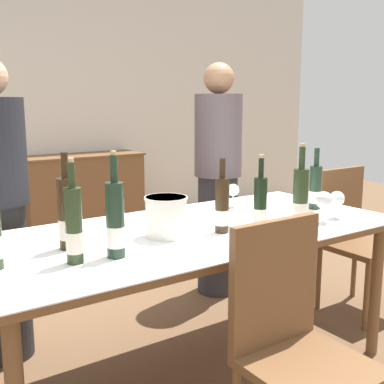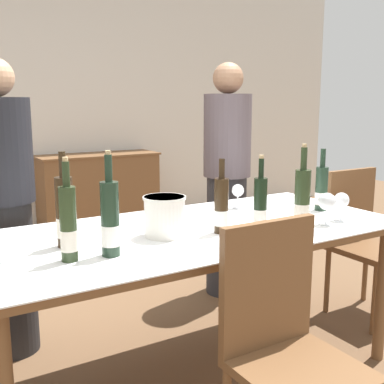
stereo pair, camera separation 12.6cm
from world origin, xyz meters
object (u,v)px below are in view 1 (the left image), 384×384
object	(u,v)px
dining_table	(192,242)
chair_near_front	(293,334)
wine_bottle_0	(260,205)
person_guest_left	(218,181)
wine_glass_1	(324,201)
chair_right_end	(351,231)
wine_bottle_4	(222,206)
wine_glass_2	(337,200)
wine_glass_0	(233,191)
wine_bottle_5	(67,215)
wine_bottle_3	(300,199)
wine_bottle_7	(74,227)
wine_bottle_6	(115,221)
ice_bucket	(166,215)
sideboard_cabinet	(83,194)
wine_bottle_2	(315,188)

from	to	relation	value
dining_table	chair_near_front	bearing A→B (deg)	-92.46
wine_bottle_0	person_guest_left	size ratio (longest dim) A/B	0.22
wine_glass_1	chair_right_end	distance (m)	0.88
wine_bottle_4	wine_glass_2	size ratio (longest dim) A/B	2.36
wine_glass_0	chair_right_end	distance (m)	0.95
wine_bottle_5	dining_table	bearing A→B (deg)	-3.01
dining_table	wine_bottle_3	bearing A→B (deg)	-29.36
wine_bottle_7	wine_glass_1	size ratio (longest dim) A/B	2.49
wine_bottle_6	wine_glass_0	distance (m)	1.04
ice_bucket	wine_bottle_3	world-z (taller)	wine_bottle_3
wine_bottle_3	wine_glass_2	world-z (taller)	wine_bottle_3
wine_bottle_4	wine_glass_2	bearing A→B (deg)	-11.18
wine_bottle_7	wine_bottle_3	bearing A→B (deg)	-5.17
sideboard_cabinet	person_guest_left	bearing A→B (deg)	-84.44
wine_bottle_2	person_guest_left	size ratio (longest dim) A/B	0.21
wine_bottle_2	wine_glass_0	distance (m)	0.47
dining_table	ice_bucket	world-z (taller)	ice_bucket
wine_bottle_2	wine_bottle_4	world-z (taller)	same
wine_bottle_6	person_guest_left	xyz separation A→B (m)	(1.26, 1.00, -0.09)
wine_bottle_7	chair_near_front	xyz separation A→B (m)	(0.61, -0.54, -0.38)
ice_bucket	wine_bottle_5	size ratio (longest dim) A/B	0.48
wine_bottle_3	wine_bottle_2	bearing A→B (deg)	32.03
chair_right_end	ice_bucket	bearing A→B (deg)	-174.98
person_guest_left	wine_bottle_6	bearing A→B (deg)	-141.76
wine_bottle_6	chair_right_end	size ratio (longest dim) A/B	0.45
wine_bottle_4	wine_glass_2	distance (m)	0.67
wine_bottle_2	sideboard_cabinet	bearing A→B (deg)	94.91
wine_bottle_0	wine_glass_1	size ratio (longest dim) A/B	2.25
wine_bottle_6	chair_near_front	distance (m)	0.79
wine_bottle_5	wine_glass_2	distance (m)	1.37
wine_bottle_0	wine_bottle_6	xyz separation A→B (m)	(-0.73, 0.03, 0.02)
wine_bottle_4	chair_right_end	size ratio (longest dim) A/B	0.37
wine_bottle_2	chair_right_end	world-z (taller)	wine_bottle_2
wine_bottle_5	wine_glass_0	world-z (taller)	wine_bottle_5
wine_bottle_2	wine_bottle_4	xyz separation A→B (m)	(-0.75, -0.10, 0.00)
wine_bottle_0	chair_near_front	xyz separation A→B (m)	(-0.28, -0.49, -0.36)
wine_bottle_7	wine_bottle_4	bearing A→B (deg)	2.43
sideboard_cabinet	wine_bottle_2	bearing A→B (deg)	-85.09
chair_near_front	wine_glass_0	bearing A→B (deg)	62.91
wine_glass_2	ice_bucket	bearing A→B (deg)	166.71
wine_glass_1	wine_glass_0	bearing A→B (deg)	106.38
wine_bottle_5	person_guest_left	xyz separation A→B (m)	(1.38, 0.78, -0.09)
wine_bottle_6	chair_right_end	world-z (taller)	wine_bottle_6
wine_bottle_3	wine_bottle_6	world-z (taller)	wine_bottle_6
wine_bottle_7	chair_near_front	world-z (taller)	wine_bottle_7
ice_bucket	wine_bottle_4	distance (m)	0.27
ice_bucket	wine_bottle_6	size ratio (longest dim) A/B	0.47
wine_bottle_2	chair_near_front	bearing A→B (deg)	-141.95
wine_bottle_4	wine_glass_2	xyz separation A→B (m)	(0.65, -0.13, -0.02)
ice_bucket	wine_bottle_2	distance (m)	1.00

